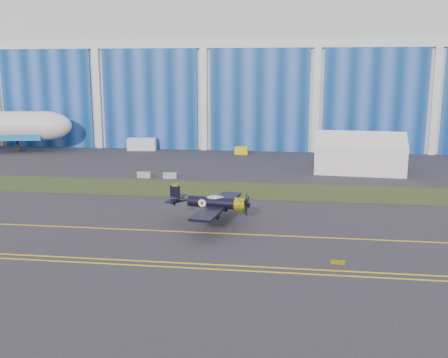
# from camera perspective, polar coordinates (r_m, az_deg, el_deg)

# --- Properties ---
(ground) EXTENTS (260.00, 260.00, 0.00)m
(ground) POSITION_cam_1_polar(r_m,az_deg,el_deg) (59.27, -10.43, -3.93)
(ground) COLOR #342F38
(ground) RESTS_ON ground
(grass_median) EXTENTS (260.00, 10.00, 0.02)m
(grass_median) POSITION_cam_1_polar(r_m,az_deg,el_deg) (72.27, -6.99, -0.96)
(grass_median) COLOR #475128
(grass_median) RESTS_ON ground
(hangar) EXTENTS (220.00, 45.70, 30.00)m
(hangar) POSITION_cam_1_polar(r_m,az_deg,el_deg) (127.21, -0.43, 11.39)
(hangar) COLOR silver
(hangar) RESTS_ON ground
(taxiway_centreline) EXTENTS (200.00, 0.20, 0.02)m
(taxiway_centreline) POSITION_cam_1_polar(r_m,az_deg,el_deg) (54.74, -12.05, -5.32)
(taxiway_centreline) COLOR yellow
(taxiway_centreline) RESTS_ON ground
(edge_line_near) EXTENTS (80.00, 0.20, 0.02)m
(edge_line_near) POSITION_cam_1_polar(r_m,az_deg,el_deg) (46.40, -16.04, -8.67)
(edge_line_near) COLOR yellow
(edge_line_near) RESTS_ON ground
(edge_line_far) EXTENTS (80.00, 0.20, 0.02)m
(edge_line_far) POSITION_cam_1_polar(r_m,az_deg,el_deg) (47.26, -15.55, -8.27)
(edge_line_far) COLOR yellow
(edge_line_far) RESTS_ON ground
(guard_board_right) EXTENTS (1.20, 0.15, 0.35)m
(guard_board_right) POSITION_cam_1_polar(r_m,az_deg,el_deg) (45.10, 12.26, -8.85)
(guard_board_right) COLOR yellow
(guard_board_right) RESTS_ON ground
(warbird) EXTENTS (11.24, 12.94, 3.47)m
(warbird) POSITION_cam_1_polar(r_m,az_deg,el_deg) (54.28, -1.29, -2.55)
(warbird) COLOR black
(warbird) RESTS_ON ground
(tent) EXTENTS (14.60, 11.19, 6.44)m
(tent) POSITION_cam_1_polar(r_m,az_deg,el_deg) (86.03, 14.53, 2.97)
(tent) COLOR white
(tent) RESTS_ON ground
(shipping_container) EXTENTS (5.86, 2.84, 2.45)m
(shipping_container) POSITION_cam_1_polar(r_m,az_deg,el_deg) (106.77, -8.92, 3.78)
(shipping_container) COLOR white
(shipping_container) RESTS_ON ground
(tug) EXTENTS (2.56, 1.70, 1.44)m
(tug) POSITION_cam_1_polar(r_m,az_deg,el_deg) (100.49, 1.93, 3.12)
(tug) COLOR yellow
(tug) RESTS_ON ground
(barrier_a) EXTENTS (2.04, 0.73, 0.90)m
(barrier_a) POSITION_cam_1_polar(r_m,az_deg,el_deg) (79.30, -8.71, 0.45)
(barrier_a) COLOR #9E968F
(barrier_a) RESTS_ON ground
(barrier_b) EXTENTS (2.04, 0.73, 0.90)m
(barrier_b) POSITION_cam_1_polar(r_m,az_deg,el_deg) (78.22, -5.91, 0.37)
(barrier_b) COLOR #8B9D97
(barrier_b) RESTS_ON ground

